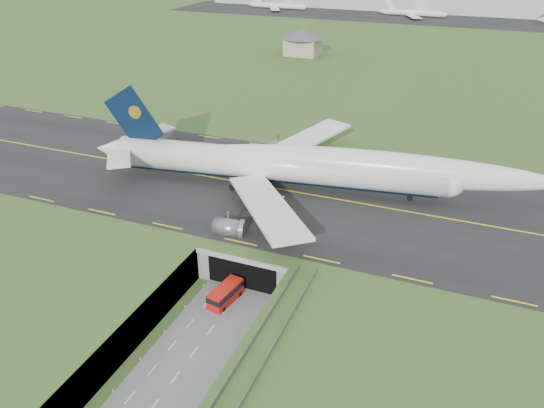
% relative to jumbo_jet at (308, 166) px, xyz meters
% --- Properties ---
extents(ground, '(900.00, 900.00, 0.00)m').
position_rel_jumbo_jet_xyz_m(ground, '(-2.06, -34.65, -11.25)').
color(ground, '#3F5923').
rests_on(ground, ground).
extents(airfield_deck, '(800.00, 800.00, 6.00)m').
position_rel_jumbo_jet_xyz_m(airfield_deck, '(-2.06, -34.65, -8.25)').
color(airfield_deck, gray).
rests_on(airfield_deck, ground).
extents(trench_road, '(12.00, 75.00, 0.20)m').
position_rel_jumbo_jet_xyz_m(trench_road, '(-2.06, -42.15, -11.15)').
color(trench_road, slate).
rests_on(trench_road, ground).
extents(taxiway, '(800.00, 44.00, 0.18)m').
position_rel_jumbo_jet_xyz_m(taxiway, '(-2.06, -1.65, -5.16)').
color(taxiway, black).
rests_on(taxiway, airfield_deck).
extents(tunnel_portal, '(17.00, 22.30, 6.00)m').
position_rel_jumbo_jet_xyz_m(tunnel_portal, '(-2.06, -17.94, -7.91)').
color(tunnel_portal, gray).
rests_on(tunnel_portal, ground).
extents(jumbo_jet, '(90.41, 58.40, 19.54)m').
position_rel_jumbo_jet_xyz_m(jumbo_jet, '(0.00, 0.00, 0.00)').
color(jumbo_jet, silver).
rests_on(jumbo_jet, ground).
extents(shuttle_tram, '(3.56, 7.08, 2.78)m').
position_rel_jumbo_jet_xyz_m(shuttle_tram, '(-2.99, -30.78, -9.71)').
color(shuttle_tram, red).
rests_on(shuttle_tram, ground).
extents(service_building, '(18.98, 18.98, 10.25)m').
position_rel_jumbo_jet_xyz_m(service_building, '(-41.61, 118.87, 0.82)').
color(service_building, tan).
rests_on(service_building, ground).
extents(distant_hills, '(700.00, 91.00, 60.00)m').
position_rel_jumbo_jet_xyz_m(distant_hills, '(62.32, 395.35, -15.25)').
color(distant_hills, '#50605A').
rests_on(distant_hills, ground).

